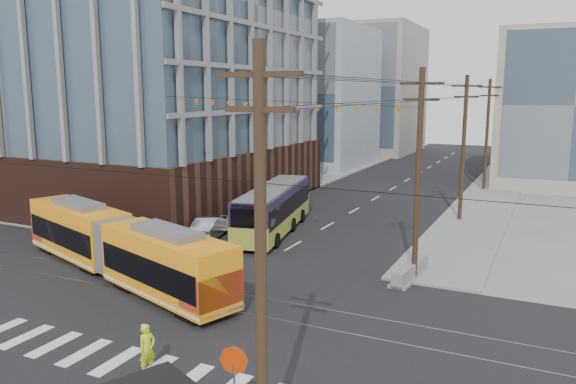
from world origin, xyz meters
name	(u,v)px	position (x,y,z in m)	size (l,w,h in m)	color
ground	(152,327)	(0.00, 0.00, 0.00)	(160.00, 160.00, 0.00)	slate
office_building	(116,41)	(-22.00, 23.00, 14.30)	(30.00, 25.00, 28.60)	#381E16
bg_bldg_nw_near	(299,97)	(-17.00, 52.00, 9.00)	(18.00, 16.00, 18.00)	#8C99A5
bg_bldg_ne_near	(573,109)	(16.00, 48.00, 8.00)	(14.00, 14.00, 16.00)	gray
bg_bldg_nw_far	(366,90)	(-14.00, 72.00, 10.00)	(16.00, 18.00, 20.00)	gray
utility_pole_near	(261,270)	(8.50, -6.00, 5.50)	(0.30, 0.30, 11.00)	black
utility_pole_far	(501,127)	(8.50, 56.00, 5.50)	(0.30, 0.30, 11.00)	black
streetcar	(119,246)	(-5.78, 4.46, 1.69)	(17.58, 2.47, 3.39)	orange
city_bus	(274,209)	(-2.77, 16.70, 1.67)	(2.55, 11.76, 3.33)	#261835
parked_car_silver	(211,227)	(-5.98, 13.55, 0.73)	(1.55, 4.45, 1.47)	#A4A5A8
parked_car_white	(245,218)	(-5.32, 17.02, 0.71)	(1.98, 4.87, 1.41)	silver
parked_car_grey	(280,202)	(-5.82, 23.85, 0.66)	(2.18, 4.72, 1.31)	slate
pedestrian	(147,349)	(2.41, -3.18, 0.91)	(0.67, 0.44, 1.83)	#CCF51E
jersey_barrier	(410,271)	(8.30, 10.95, 0.41)	(0.93, 4.14, 0.83)	slate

